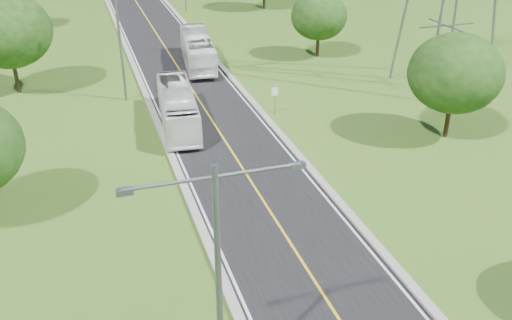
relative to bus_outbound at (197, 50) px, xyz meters
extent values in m
plane|color=#335B19|center=(-2.12, 7.22, -1.66)|extent=(260.00, 260.00, 0.00)
cube|color=black|center=(-2.12, 13.22, -1.63)|extent=(8.00, 150.00, 0.06)
cube|color=gray|center=(-6.37, 13.22, -1.55)|extent=(0.50, 150.00, 0.22)
cube|color=gray|center=(2.13, 13.22, -1.55)|extent=(0.50, 150.00, 0.22)
cylinder|color=slate|center=(3.08, -14.78, -0.46)|extent=(0.08, 0.08, 2.40)
cube|color=white|center=(3.08, -14.81, 0.34)|extent=(0.55, 0.04, 0.70)
cylinder|color=slate|center=(-8.12, -40.78, 3.34)|extent=(0.22, 0.22, 10.00)
cylinder|color=slate|center=(-9.52, -40.78, 7.94)|extent=(2.80, 0.12, 0.12)
cylinder|color=slate|center=(-6.72, -40.78, 7.94)|extent=(2.80, 0.12, 0.12)
cube|color=slate|center=(-10.82, -40.78, 7.89)|extent=(0.50, 0.25, 0.18)
cube|color=slate|center=(-5.42, -40.78, 7.89)|extent=(0.50, 0.25, 0.18)
cylinder|color=slate|center=(-8.12, -7.78, 3.34)|extent=(0.22, 0.22, 10.00)
cylinder|color=black|center=(-17.12, -2.78, -0.04)|extent=(0.36, 0.36, 3.24)
ellipsoid|color=#17380F|center=(-17.12, -2.78, 3.92)|extent=(7.56, 7.56, 6.43)
cylinder|color=black|center=(-19.12, 21.22, -0.22)|extent=(0.36, 0.36, 2.88)
cylinder|color=black|center=(13.88, -22.78, -0.22)|extent=(0.36, 0.36, 2.88)
ellipsoid|color=#17380F|center=(13.88, -22.78, 3.30)|extent=(6.72, 6.72, 5.71)
cylinder|color=black|center=(12.88, -0.78, -0.40)|extent=(0.36, 0.36, 2.52)
ellipsoid|color=#17380F|center=(12.88, -0.78, 2.68)|extent=(5.88, 5.88, 5.00)
imported|color=white|center=(0.00, 0.00, 0.00)|extent=(4.07, 11.75, 3.21)
imported|color=white|center=(-4.82, -14.64, -0.11)|extent=(3.54, 10.91, 2.98)
camera|label=1|loc=(-11.54, -55.59, 16.23)|focal=40.00mm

